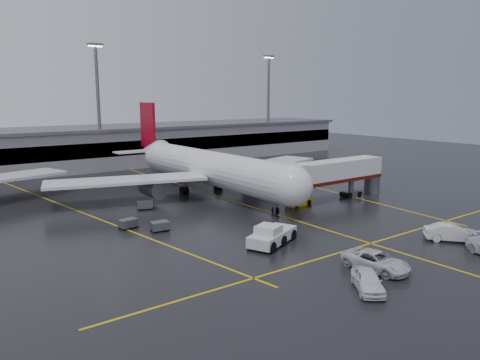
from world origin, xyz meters
TOP-DOWN VIEW (x-y plane):
  - ground at (0.00, 0.00)m, footprint 220.00×220.00m
  - apron_line_centre at (0.00, 0.00)m, footprint 0.25×90.00m
  - apron_line_stop at (0.00, -22.00)m, footprint 60.00×0.25m
  - apron_line_left at (-20.00, 10.00)m, footprint 9.99×69.35m
  - apron_line_right at (18.00, 10.00)m, footprint 7.57×69.64m
  - terminal at (0.00, 47.93)m, footprint 122.00×19.00m
  - light_mast_mid at (-5.00, 42.00)m, footprint 3.00×1.20m
  - light_mast_right at (40.00, 42.00)m, footprint 3.00×1.20m
  - main_airliner at (0.00, 9.70)m, footprint 48.80×45.60m
  - jet_bridge at (11.87, -6.00)m, footprint 19.90×3.40m
  - pushback_tractor at (-8.51, -16.15)m, footprint 6.98×4.88m
  - belt_loader at (6.00, -5.08)m, footprint 3.93×2.00m
  - service_van_a at (-5.76, -26.95)m, footprint 3.38×6.28m
  - service_van_c at (7.53, -26.57)m, footprint 5.07×5.41m
  - service_van_d at (-9.83, -29.24)m, footprint 4.46×4.96m
  - baggage_cart_a at (-15.47, -4.89)m, footprint 2.17×1.58m
  - baggage_cart_b at (-17.92, -1.71)m, footprint 2.18×1.60m
  - baggage_cart_c at (-12.41, 5.50)m, footprint 2.34×1.94m

SIDE VIEW (x-z plane):
  - ground at x=0.00m, z-range 0.00..0.00m
  - apron_line_centre at x=0.00m, z-range 0.00..0.02m
  - apron_line_stop at x=0.00m, z-range 0.00..0.02m
  - apron_line_left at x=-20.00m, z-range 0.00..0.02m
  - apron_line_right at x=18.00m, z-range 0.00..0.02m
  - belt_loader at x=6.00m, z-range -0.62..1.82m
  - baggage_cart_a at x=-15.47m, z-range 0.07..1.19m
  - baggage_cart_b at x=-17.92m, z-range 0.07..1.19m
  - baggage_cart_c at x=-12.41m, z-range 0.07..1.19m
  - service_van_d at x=-9.83m, z-range 0.00..1.63m
  - service_van_a at x=-5.76m, z-range 0.00..1.68m
  - service_van_c at x=7.53m, z-range 0.00..1.81m
  - pushback_tractor at x=-8.51m, z-range -0.24..2.08m
  - jet_bridge at x=11.87m, z-range 0.91..6.96m
  - main_airliner at x=0.00m, z-range -2.84..11.26m
  - terminal at x=0.00m, z-range 0.02..8.62m
  - light_mast_mid at x=-5.00m, z-range 1.75..27.20m
  - light_mast_right at x=40.00m, z-range 1.75..27.20m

